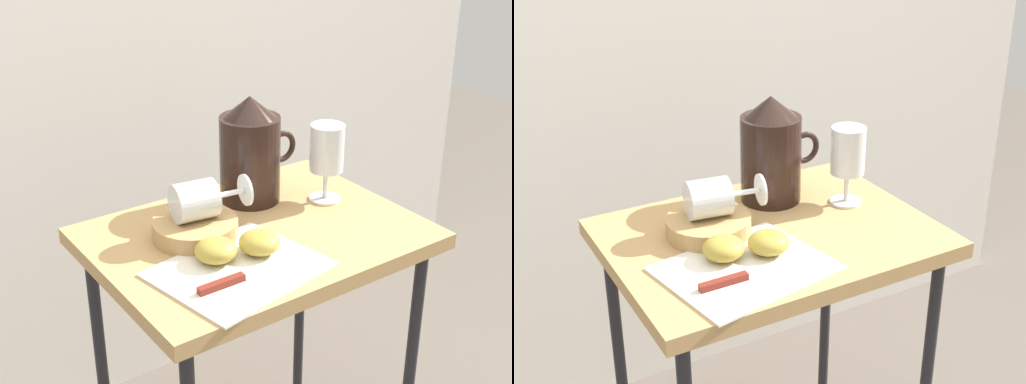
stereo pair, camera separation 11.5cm
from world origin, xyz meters
The scene contains 10 objects.
curtain_drape centered at (0.00, 0.59, 0.93)m, with size 2.40×0.03×1.86m, color silver.
table centered at (0.00, 0.00, 0.64)m, with size 0.59×0.44×0.71m.
linen_napkin centered at (-0.10, -0.10, 0.71)m, with size 0.27×0.22×0.00m, color silver.
basket_tray centered at (-0.10, 0.04, 0.73)m, with size 0.16×0.16×0.04m, color tan.
pitcher centered at (0.07, 0.12, 0.80)m, with size 0.17×0.12×0.22m.
wine_glass_upright centered at (0.19, 0.03, 0.81)m, with size 0.07×0.07×0.16m.
wine_glass_tipped_near centered at (-0.10, 0.05, 0.78)m, with size 0.15×0.08×0.07m.
apple_half_left centered at (-0.12, -0.06, 0.74)m, with size 0.07×0.07×0.04m, color #B29938.
apple_half_right centered at (-0.05, -0.07, 0.74)m, with size 0.07×0.07×0.04m, color #B29938.
knife centered at (-0.12, -0.13, 0.72)m, with size 0.24×0.02×0.01m.
Camera 2 is at (-0.59, -1.04, 1.34)m, focal length 50.92 mm.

